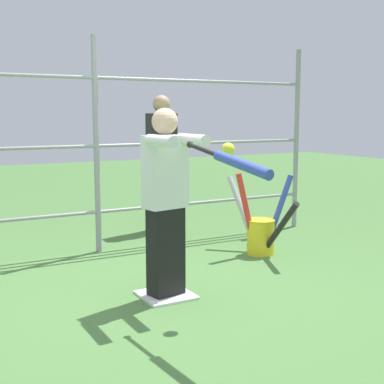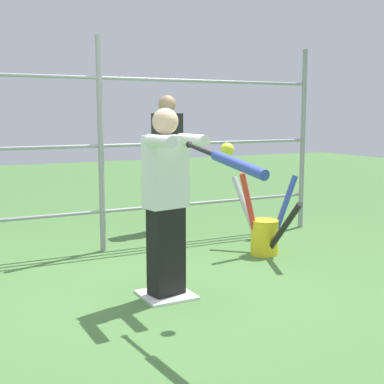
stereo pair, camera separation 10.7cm
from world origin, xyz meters
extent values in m
plane|color=#4C7A3D|center=(0.00, 0.00, 0.00)|extent=(24.00, 24.00, 0.00)
cube|color=white|center=(0.00, 0.00, 0.01)|extent=(0.40, 0.40, 0.02)
cylinder|color=#939399|center=(-2.63, -1.60, 1.11)|extent=(0.06, 0.06, 2.23)
cylinder|color=#939399|center=(0.00, -1.60, 1.11)|extent=(0.06, 0.06, 2.23)
cylinder|color=#939399|center=(0.00, -1.60, 0.42)|extent=(5.26, 0.04, 0.04)
cylinder|color=#939399|center=(0.00, -1.60, 1.11)|extent=(5.26, 0.04, 0.04)
cylinder|color=#939399|center=(0.00, -1.60, 1.80)|extent=(5.26, 0.04, 0.04)
cube|color=black|center=(0.00, 0.00, 0.36)|extent=(0.29, 0.21, 0.72)
cube|color=white|center=(0.00, 0.00, 1.00)|extent=(0.36, 0.24, 0.56)
sphere|color=beige|center=(0.00, 0.00, 1.38)|extent=(0.20, 0.20, 0.20)
cylinder|color=white|center=(-0.14, 0.17, 1.25)|extent=(0.09, 0.40, 0.09)
cylinder|color=white|center=(0.14, 0.23, 1.25)|extent=(0.09, 0.40, 0.09)
sphere|color=black|center=(0.00, 0.40, 1.23)|extent=(0.05, 0.05, 0.05)
cylinder|color=black|center=(0.00, 0.58, 1.20)|extent=(0.03, 0.37, 0.08)
cylinder|color=#334CB2|center=(-0.01, 1.03, 1.14)|extent=(0.07, 0.55, 0.14)
sphere|color=yellow|center=(-0.25, 0.49, 1.19)|extent=(0.10, 0.10, 0.10)
cylinder|color=yellow|center=(-1.43, -0.69, 0.18)|extent=(0.28, 0.28, 0.36)
torus|color=yellow|center=(-1.43, -0.69, 0.36)|extent=(0.29, 0.29, 0.01)
cylinder|color=#B2B2B7|center=(-1.41, -0.98, 0.40)|extent=(0.11, 0.52, 0.74)
cylinder|color=black|center=(-1.44, -0.39, 0.33)|extent=(0.06, 0.54, 0.61)
cylinder|color=red|center=(-1.28, -0.73, 0.44)|extent=(0.26, 0.11, 0.82)
cylinder|color=#334CB2|center=(-1.62, -0.66, 0.42)|extent=(0.34, 0.12, 0.79)
cube|color=#3F3F47|center=(-1.05, -2.24, 0.41)|extent=(0.28, 0.17, 0.83)
cube|color=black|center=(-1.05, -2.24, 1.14)|extent=(0.34, 0.19, 0.62)
sphere|color=tan|center=(-1.05, -2.24, 1.56)|extent=(0.21, 0.21, 0.21)
camera|label=1|loc=(1.80, 3.68, 1.44)|focal=50.00mm
camera|label=2|loc=(1.71, 3.73, 1.44)|focal=50.00mm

